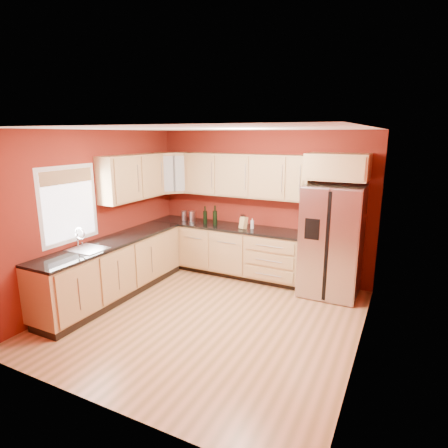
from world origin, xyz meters
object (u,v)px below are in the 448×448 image
at_px(knife_block, 243,223).
at_px(refrigerator, 332,241).
at_px(canister_left, 184,216).
at_px(soap_dispenser, 252,224).
at_px(wine_bottle_a, 215,215).

bearing_deg(knife_block, refrigerator, 20.70).
bearing_deg(knife_block, canister_left, -164.02).
xyz_separation_m(knife_block, soap_dispenser, (0.14, 0.07, -0.02)).
bearing_deg(knife_block, wine_bottle_a, -160.66).
xyz_separation_m(wine_bottle_a, knife_block, (0.57, -0.01, -0.08)).
distance_m(refrigerator, canister_left, 2.81).
distance_m(wine_bottle_a, soap_dispenser, 0.71).
xyz_separation_m(refrigerator, soap_dispenser, (-1.38, 0.06, 0.12)).
relative_size(refrigerator, wine_bottle_a, 4.91).
bearing_deg(wine_bottle_a, canister_left, 172.88).
distance_m(refrigerator, soap_dispenser, 1.39).
distance_m(canister_left, soap_dispenser, 1.42).
height_order(refrigerator, soap_dispenser, refrigerator).
height_order(wine_bottle_a, soap_dispenser, wine_bottle_a).
bearing_deg(refrigerator, knife_block, -179.76).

